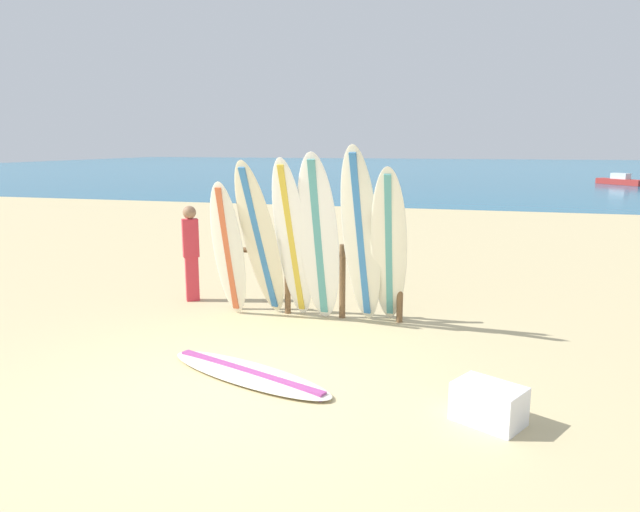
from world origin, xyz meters
The scene contains 13 objects.
ground_plane centered at (0.00, 0.00, 0.00)m, with size 120.00×120.00×0.00m, color #CCB784.
ocean_water centered at (0.00, 58.00, 0.00)m, with size 120.00×80.00×0.01m, color #196B93.
surfboard_rack centered at (0.12, 2.89, 0.67)m, with size 2.62×0.09×1.08m.
surfboard_leaning_far_left centered at (-1.05, 2.49, 1.00)m, with size 0.55×0.57×2.00m.
surfboard_leaning_left centered at (-0.57, 2.50, 1.16)m, with size 0.71×1.04×2.31m.
surfboard_leaning_center_left centered at (-0.09, 2.52, 1.17)m, with size 0.55×0.91×2.35m.
surfboard_leaning_center centered at (0.30, 2.48, 1.21)m, with size 0.58×0.78×2.42m.
surfboard_leaning_center_right centered at (0.88, 2.56, 1.26)m, with size 0.64×0.89×2.51m.
surfboard_leaning_right centered at (1.26, 2.56, 1.12)m, with size 0.56×1.10×2.25m.
surfboard_lying_on_sand centered at (0.06, 0.46, 0.04)m, with size 2.29×1.34×0.08m.
beachgoer_standing centered at (-2.01, 3.18, 0.85)m, with size 0.29×0.27×1.54m.
small_boat_offshore centered at (10.76, 35.13, 0.26)m, with size 2.50×2.82×0.71m.
cooler_box centered at (2.58, 0.05, 0.18)m, with size 0.60×0.40×0.36m, color white.
Camera 1 is at (2.41, -5.14, 2.50)m, focal length 32.82 mm.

